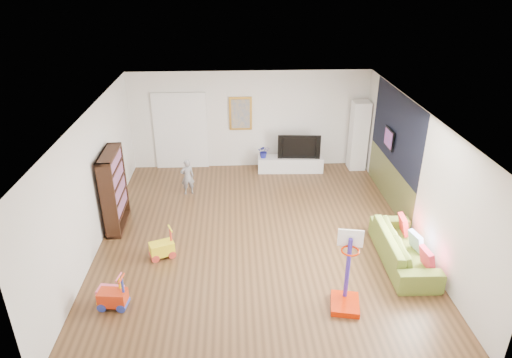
{
  "coord_description": "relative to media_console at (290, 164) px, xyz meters",
  "views": [
    {
      "loc": [
        -0.44,
        -8.22,
        5.26
      ],
      "look_at": [
        0.0,
        0.4,
        1.15
      ],
      "focal_mm": 32.0,
      "sensor_mm": 36.0,
      "label": 1
    }
  ],
  "objects": [
    {
      "name": "painting_back",
      "position": [
        -1.35,
        0.41,
        1.34
      ],
      "size": [
        0.62,
        0.06,
        0.92
      ],
      "primitive_type": "cube",
      "color": "gold",
      "rests_on": "wall_back"
    },
    {
      "name": "pillow_center",
      "position": [
        1.87,
        -4.39,
        0.27
      ],
      "size": [
        0.17,
        0.37,
        0.36
      ],
      "primitive_type": "cube",
      "rotation": [
        0.0,
        0.0,
        0.22
      ],
      "color": "silver",
      "rests_on": "sofa"
    },
    {
      "name": "ride_on_yellow",
      "position": [
        -3.0,
        -3.97,
        0.1
      ],
      "size": [
        0.54,
        0.44,
        0.62
      ],
      "primitive_type": "cube",
      "rotation": [
        0.0,
        0.0,
        0.38
      ],
      "color": "yellow",
      "rests_on": "ground"
    },
    {
      "name": "ride_on_pink",
      "position": [
        -3.68,
        -5.28,
        0.07
      ],
      "size": [
        0.46,
        0.33,
        0.57
      ],
      "primitive_type": "cube",
      "rotation": [
        0.0,
        0.0,
        -0.16
      ],
      "color": "#F9597E",
      "rests_on": "ground"
    },
    {
      "name": "ceiling",
      "position": [
        -1.1,
        -3.3,
        2.49
      ],
      "size": [
        6.5,
        7.5,
        0.0
      ],
      "primitive_type": "cube",
      "color": "white",
      "rests_on": "ground"
    },
    {
      "name": "vase_plant",
      "position": [
        -0.74,
        0.0,
        0.39
      ],
      "size": [
        0.32,
        0.28,
        0.36
      ],
      "primitive_type": "imported",
      "rotation": [
        0.0,
        0.0,
        0.0
      ],
      "color": "navy",
      "rests_on": "media_console"
    },
    {
      "name": "sofa",
      "position": [
        1.67,
        -4.35,
        0.09
      ],
      "size": [
        0.86,
        2.09,
        0.61
      ],
      "primitive_type": "imported",
      "rotation": [
        0.0,
        0.0,
        1.55
      ],
      "color": "olive",
      "rests_on": "ground"
    },
    {
      "name": "bookshelf",
      "position": [
        -4.13,
        -2.69,
        0.66
      ],
      "size": [
        0.34,
        1.19,
        1.73
      ],
      "primitive_type": "cube",
      "rotation": [
        0.0,
        0.0,
        0.03
      ],
      "color": "#311A0F",
      "rests_on": "ground"
    },
    {
      "name": "olive_wainscot",
      "position": [
        2.13,
        -1.9,
        0.29
      ],
      "size": [
        0.01,
        3.2,
        1.0
      ],
      "primitive_type": "cube",
      "color": "brown",
      "rests_on": "wall_right"
    },
    {
      "name": "basketball_hoop",
      "position": [
        0.26,
        -5.57,
        0.49
      ],
      "size": [
        0.58,
        0.66,
        1.39
      ],
      "primitive_type": "cube",
      "rotation": [
        0.0,
        0.0,
        -0.2
      ],
      "color": "#C11F00",
      "rests_on": "ground"
    },
    {
      "name": "pillow_left",
      "position": [
        1.86,
        -4.95,
        0.27
      ],
      "size": [
        0.14,
        0.38,
        0.37
      ],
      "primitive_type": "cube",
      "rotation": [
        0.0,
        0.0,
        0.12
      ],
      "color": "#D32A47",
      "rests_on": "sofa"
    },
    {
      "name": "doorway",
      "position": [
        -3.0,
        0.41,
        0.84
      ],
      "size": [
        1.45,
        0.06,
        2.1
      ],
      "primitive_type": "cube",
      "color": "white",
      "rests_on": "ground"
    },
    {
      "name": "tall_cabinet",
      "position": [
        1.87,
        0.12,
        0.75
      ],
      "size": [
        0.45,
        0.45,
        1.92
      ],
      "primitive_type": "cube",
      "rotation": [
        0.0,
        0.0,
        -0.0
      ],
      "color": "white",
      "rests_on": "ground"
    },
    {
      "name": "wall_right",
      "position": [
        2.15,
        -3.3,
        1.14
      ],
      "size": [
        0.0,
        7.5,
        2.7
      ],
      "primitive_type": "cube",
      "color": "white",
      "rests_on": "ground"
    },
    {
      "name": "media_console",
      "position": [
        0.0,
        0.0,
        0.0
      ],
      "size": [
        1.8,
        0.52,
        0.42
      ],
      "primitive_type": "cube",
      "rotation": [
        0.0,
        0.0,
        -0.04
      ],
      "color": "silver",
      "rests_on": "ground"
    },
    {
      "name": "artwork_right",
      "position": [
        2.07,
        -1.7,
        1.34
      ],
      "size": [
        0.04,
        0.56,
        0.46
      ],
      "primitive_type": "cube",
      "color": "#7F3F8C",
      "rests_on": "wall_right"
    },
    {
      "name": "floor",
      "position": [
        -1.1,
        -3.3,
        -0.21
      ],
      "size": [
        6.5,
        7.5,
        0.0
      ],
      "primitive_type": "cube",
      "color": "brown",
      "rests_on": "ground"
    },
    {
      "name": "ride_on_orange",
      "position": [
        -3.63,
        -5.39,
        0.1
      ],
      "size": [
        0.49,
        0.34,
        0.61
      ],
      "primitive_type": "cube",
      "rotation": [
        0.0,
        0.0,
        -0.12
      ],
      "color": "red",
      "rests_on": "ground"
    },
    {
      "name": "navy_accent",
      "position": [
        2.13,
        -1.9,
        1.64
      ],
      "size": [
        0.01,
        3.2,
        1.7
      ],
      "primitive_type": "cube",
      "color": "black",
      "rests_on": "wall_right"
    },
    {
      "name": "wall_back",
      "position": [
        -1.1,
        0.45,
        1.14
      ],
      "size": [
        6.5,
        0.0,
        2.7
      ],
      "primitive_type": "cube",
      "color": "silver",
      "rests_on": "ground"
    },
    {
      "name": "child",
      "position": [
        -2.72,
        -1.24,
        0.25
      ],
      "size": [
        0.39,
        0.32,
        0.92
      ],
      "primitive_type": "imported",
      "rotation": [
        0.0,
        0.0,
        3.46
      ],
      "color": "gray",
      "rests_on": "ground"
    },
    {
      "name": "pillow_right",
      "position": [
        1.84,
        -3.78,
        0.27
      ],
      "size": [
        0.12,
        0.38,
        0.38
      ],
      "primitive_type": "cube",
      "rotation": [
        0.0,
        0.0,
        -0.07
      ],
      "color": "red",
      "rests_on": "sofa"
    },
    {
      "name": "wall_left",
      "position": [
        -4.35,
        -3.3,
        1.14
      ],
      "size": [
        0.0,
        7.5,
        2.7
      ],
      "primitive_type": "cube",
      "color": "silver",
      "rests_on": "ground"
    },
    {
      "name": "tv",
      "position": [
        0.22,
        0.0,
        0.54
      ],
      "size": [
        1.16,
        0.24,
        0.67
      ],
      "primitive_type": "imported",
      "rotation": [
        0.0,
        0.0,
        -0.08
      ],
      "color": "black",
      "rests_on": "media_console"
    },
    {
      "name": "wall_front",
      "position": [
        -1.1,
        -7.05,
        1.14
      ],
      "size": [
        6.5,
        0.0,
        2.7
      ],
      "primitive_type": "cube",
      "color": "silver",
      "rests_on": "ground"
    }
  ]
}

